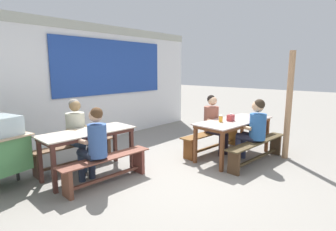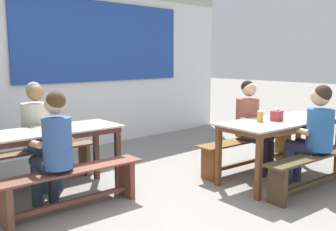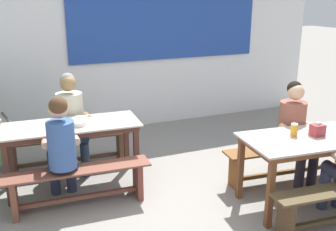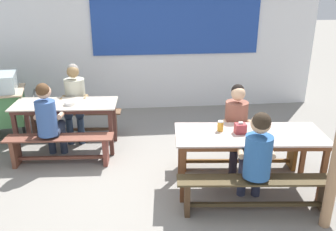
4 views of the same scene
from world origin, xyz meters
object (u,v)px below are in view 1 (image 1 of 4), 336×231
object	(u,v)px
person_center_facing	(78,129)
tissue_box	(231,118)
soup_bowl	(95,129)
wooden_support_post	(289,106)
person_near_front	(254,127)
person_right_near_table	(214,121)
bench_near_back	(212,138)
dining_table_far	(88,136)
condiment_jar	(221,119)
bench_near_front	(257,148)
person_left_back_turned	(95,142)
bench_far_back	(74,152)
bench_far_front	(107,167)
dining_table_near	(234,124)

from	to	relation	value
person_center_facing	tissue_box	world-z (taller)	person_center_facing
soup_bowl	wooden_support_post	world-z (taller)	wooden_support_post
person_near_front	tissue_box	xyz separation A→B (m)	(-0.05, 0.47, 0.12)
person_right_near_table	tissue_box	size ratio (longest dim) A/B	8.45
bench_near_back	tissue_box	distance (m)	0.76
dining_table_far	condiment_jar	size ratio (longest dim) A/B	11.95
bench_near_front	person_left_back_turned	bearing A→B (deg)	149.70
person_left_back_turned	bench_far_back	bearing A→B (deg)	78.35
bench_far_front	dining_table_far	bearing A→B (deg)	86.66
tissue_box	condiment_jar	distance (m)	0.25
person_left_back_turned	person_center_facing	size ratio (longest dim) A/B	0.98
bench_far_back	bench_near_back	size ratio (longest dim) A/B	0.89
bench_near_back	person_left_back_turned	world-z (taller)	person_left_back_turned
bench_far_front	person_left_back_turned	bearing A→B (deg)	144.94
bench_far_back	condiment_jar	world-z (taller)	condiment_jar
bench_far_back	bench_far_front	world-z (taller)	same
person_near_front	tissue_box	size ratio (longest dim) A/B	8.43
dining_table_near	tissue_box	size ratio (longest dim) A/B	12.85
bench_far_front	person_center_facing	bearing A→B (deg)	83.45
person_near_front	wooden_support_post	xyz separation A→B (m)	(0.71, -0.39, 0.36)
bench_near_back	bench_near_front	bearing A→B (deg)	-95.45
bench_near_front	person_left_back_turned	world-z (taller)	person_left_back_turned
dining_table_far	person_left_back_turned	distance (m)	0.46
soup_bowl	person_near_front	bearing A→B (deg)	-37.47
bench_near_front	person_left_back_turned	size ratio (longest dim) A/B	1.49
dining_table_near	tissue_box	world-z (taller)	tissue_box
person_right_near_table	soup_bowl	size ratio (longest dim) A/B	7.54
wooden_support_post	dining_table_far	bearing A→B (deg)	144.04
bench_far_front	soup_bowl	bearing A→B (deg)	74.72
bench_near_back	bench_far_back	bearing A→B (deg)	150.31
bench_far_back	person_right_near_table	xyz separation A→B (m)	(2.42, -1.48, 0.41)
tissue_box	soup_bowl	world-z (taller)	tissue_box
person_center_facing	tissue_box	bearing A→B (deg)	-39.27
person_center_facing	soup_bowl	world-z (taller)	person_center_facing
person_left_back_turned	soup_bowl	xyz separation A→B (m)	(0.26, 0.34, 0.10)
condiment_jar	bench_far_front	bearing A→B (deg)	160.14
soup_bowl	wooden_support_post	bearing A→B (deg)	-35.64
bench_near_back	person_near_front	size ratio (longest dim) A/B	1.46
bench_far_back	person_center_facing	world-z (taller)	person_center_facing
person_near_front	wooden_support_post	world-z (taller)	wooden_support_post
bench_near_front	tissue_box	distance (m)	0.77
bench_near_front	soup_bowl	xyz separation A→B (m)	(-2.34, 1.86, 0.50)
bench_near_back	condiment_jar	size ratio (longest dim) A/B	13.44
soup_bowl	condiment_jar	bearing A→B (deg)	-30.82
person_right_near_table	tissue_box	world-z (taller)	person_right_near_table
person_center_facing	person_near_front	bearing A→B (deg)	-45.01
person_left_back_turned	person_right_near_table	bearing A→B (deg)	-11.36
dining_table_far	bench_near_back	xyz separation A→B (m)	(2.53, -0.90, -0.39)
person_left_back_turned	bench_near_back	bearing A→B (deg)	-9.79
tissue_box	condiment_jar	xyz separation A→B (m)	(-0.23, 0.09, 0.00)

